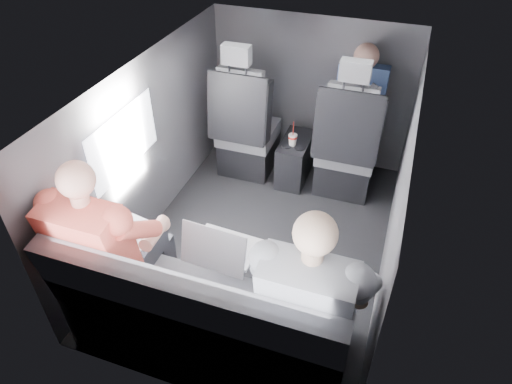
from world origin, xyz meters
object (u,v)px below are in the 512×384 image
(front_seat_left, at_px, (246,134))
(passenger_rear_right, at_px, (311,299))
(passenger_front_right, at_px, (360,101))
(passenger_rear_left, at_px, (110,245))
(front_seat_right, at_px, (347,152))
(laptop_silver, at_px, (221,248))
(laptop_black, at_px, (322,286))
(soda_cup, at_px, (293,140))
(center_console, at_px, (295,159))
(laptop_white, at_px, (127,231))
(rear_bench, at_px, (204,324))

(front_seat_left, relative_size, passenger_rear_right, 0.98)
(passenger_front_right, bearing_deg, passenger_rear_left, -117.49)
(front_seat_right, distance_m, laptop_silver, 1.68)
(front_seat_left, height_order, laptop_black, front_seat_left)
(front_seat_right, distance_m, soda_cup, 0.46)
(center_console, bearing_deg, soda_cup, -94.82)
(front_seat_right, distance_m, passenger_rear_left, 2.11)
(laptop_white, distance_m, passenger_front_right, 2.19)
(soda_cup, height_order, laptop_silver, laptop_silver)
(front_seat_left, height_order, rear_bench, front_seat_left)
(front_seat_left, distance_m, soda_cup, 0.45)
(front_seat_right, relative_size, passenger_rear_left, 0.99)
(rear_bench, xyz_separation_m, laptop_silver, (-0.01, 0.30, 0.33))
(laptop_white, bearing_deg, front_seat_left, 85.10)
(center_console, xyz_separation_m, passenger_rear_left, (-0.61, -1.85, 0.45))
(soda_cup, xyz_separation_m, passenger_front_right, (0.48, 0.31, 0.29))
(front_seat_left, height_order, passenger_rear_right, passenger_rear_right)
(front_seat_left, relative_size, laptop_black, 3.23)
(laptop_silver, xyz_separation_m, passenger_rear_right, (0.58, -0.20, 0.02))
(center_console, relative_size, laptop_black, 1.22)
(laptop_white, xyz_separation_m, passenger_rear_right, (1.16, -0.15, 0.02))
(laptop_black, height_order, passenger_rear_left, passenger_rear_left)
(front_seat_right, height_order, passenger_rear_left, passenger_rear_left)
(front_seat_left, bearing_deg, soda_cup, -6.60)
(front_seat_right, height_order, soda_cup, front_seat_right)
(rear_bench, height_order, soda_cup, rear_bench)
(center_console, relative_size, passenger_front_right, 0.60)
(front_seat_left, bearing_deg, laptop_black, -58.09)
(center_console, bearing_deg, laptop_black, -70.83)
(soda_cup, bearing_deg, rear_bench, -89.76)
(laptop_white, relative_size, laptop_black, 0.92)
(soda_cup, bearing_deg, passenger_front_right, 33.02)
(passenger_rear_left, relative_size, passenger_front_right, 1.59)
(rear_bench, distance_m, laptop_silver, 0.44)
(rear_bench, relative_size, laptop_black, 4.08)
(center_console, relative_size, laptop_white, 1.32)
(center_console, relative_size, passenger_rear_left, 0.37)
(laptop_silver, height_order, passenger_front_right, passenger_front_right)
(laptop_black, xyz_separation_m, passenger_front_right, (-0.13, 1.94, 0.12))
(soda_cup, height_order, passenger_rear_right, passenger_rear_right)
(passenger_front_right, bearing_deg, front_seat_left, -164.31)
(rear_bench, bearing_deg, front_seat_left, 103.31)
(passenger_rear_left, bearing_deg, passenger_rear_right, -0.01)
(rear_bench, xyz_separation_m, passenger_front_right, (0.47, 2.16, 0.44))
(front_seat_left, xyz_separation_m, soda_cup, (0.44, -0.05, 0.06))
(center_console, xyz_separation_m, laptop_black, (0.60, -1.73, 0.43))
(rear_bench, bearing_deg, passenger_rear_left, 171.17)
(passenger_rear_right, distance_m, passenger_front_right, 2.07)
(laptop_silver, distance_m, passenger_rear_right, 0.61)
(front_seat_left, bearing_deg, passenger_rear_right, -60.50)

